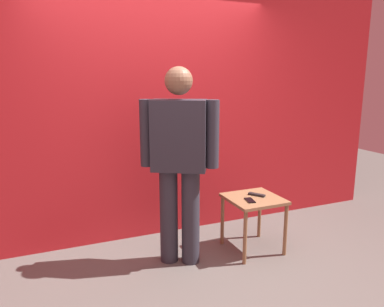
{
  "coord_description": "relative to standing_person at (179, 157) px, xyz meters",
  "views": [
    {
      "loc": [
        -1.1,
        -2.47,
        1.71
      ],
      "look_at": [
        0.17,
        0.55,
        1.02
      ],
      "focal_mm": 33.97,
      "sensor_mm": 36.0,
      "label": 1
    }
  ],
  "objects": [
    {
      "name": "standing_person",
      "position": [
        0.0,
        0.0,
        0.0
      ],
      "size": [
        0.67,
        0.45,
        1.8
      ],
      "color": "#2D2D38",
      "rests_on": "ground_plane"
    },
    {
      "name": "ground_plane",
      "position": [
        -0.02,
        -0.5,
        -1.01
      ],
      "size": [
        12.0,
        12.0,
        0.0
      ],
      "primitive_type": "plane",
      "color": "#59544F"
    },
    {
      "name": "tv_remote",
      "position": [
        0.81,
        -0.03,
        -0.45
      ],
      "size": [
        0.13,
        0.17,
        0.02
      ],
      "primitive_type": "cube",
      "rotation": [
        0.0,
        0.0,
        0.59
      ],
      "color": "black",
      "rests_on": "side_table"
    },
    {
      "name": "side_table",
      "position": [
        0.76,
        -0.06,
        -0.54
      ],
      "size": [
        0.51,
        0.51,
        0.55
      ],
      "color": "olive",
      "rests_on": "ground_plane"
    },
    {
      "name": "cell_phone",
      "position": [
        0.67,
        -0.13,
        -0.45
      ],
      "size": [
        0.1,
        0.16,
        0.01
      ],
      "primitive_type": "cube",
      "rotation": [
        0.0,
        0.0,
        -0.2
      ],
      "color": "black",
      "rests_on": "side_table"
    },
    {
      "name": "back_wall_red",
      "position": [
        -0.02,
        0.73,
        0.55
      ],
      "size": [
        5.82,
        0.12,
        3.12
      ],
      "primitive_type": "cube",
      "color": "red",
      "rests_on": "ground_plane"
    }
  ]
}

